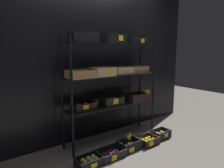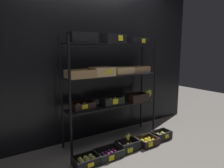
{
  "view_description": "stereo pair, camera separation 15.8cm",
  "coord_description": "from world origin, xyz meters",
  "px_view_note": "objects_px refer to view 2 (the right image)",
  "views": [
    {
      "loc": [
        -1.82,
        -2.48,
        1.41
      ],
      "look_at": [
        0.0,
        0.0,
        0.9
      ],
      "focal_mm": 32.85,
      "sensor_mm": 36.0,
      "label": 1
    },
    {
      "loc": [
        -1.69,
        -2.57,
        1.41
      ],
      "look_at": [
        0.0,
        0.0,
        0.9
      ],
      "focal_mm": 32.85,
      "sensor_mm": 36.0,
      "label": 2
    }
  ],
  "objects_px": {
    "crate_ground_kiwi": "(128,146)",
    "crate_ground_rightmost_pear": "(161,136)",
    "display_rack": "(113,74)",
    "crate_ground_pear": "(87,161)",
    "banana_bunch_loose": "(128,137)",
    "crate_ground_plum": "(108,154)",
    "crate_ground_lemon": "(147,142)"
  },
  "relations": [
    {
      "from": "display_rack",
      "to": "crate_ground_plum",
      "type": "xyz_separation_m",
      "value": [
        -0.34,
        -0.42,
        -1.01
      ]
    },
    {
      "from": "crate_ground_pear",
      "to": "crate_ground_rightmost_pear",
      "type": "xyz_separation_m",
      "value": [
        1.33,
        0.01,
        0.01
      ]
    },
    {
      "from": "crate_ground_pear",
      "to": "crate_ground_lemon",
      "type": "relative_size",
      "value": 1.09
    },
    {
      "from": "crate_ground_rightmost_pear",
      "to": "banana_bunch_loose",
      "type": "height_order",
      "value": "banana_bunch_loose"
    },
    {
      "from": "crate_ground_pear",
      "to": "crate_ground_rightmost_pear",
      "type": "distance_m",
      "value": 1.33
    },
    {
      "from": "crate_ground_lemon",
      "to": "display_rack",
      "type": "bearing_deg",
      "value": 128.17
    },
    {
      "from": "crate_ground_plum",
      "to": "banana_bunch_loose",
      "type": "bearing_deg",
      "value": 1.03
    },
    {
      "from": "crate_ground_plum",
      "to": "crate_ground_lemon",
      "type": "height_order",
      "value": "crate_ground_lemon"
    },
    {
      "from": "display_rack",
      "to": "crate_ground_rightmost_pear",
      "type": "distance_m",
      "value": 1.26
    },
    {
      "from": "display_rack",
      "to": "crate_ground_pear",
      "type": "height_order",
      "value": "display_rack"
    },
    {
      "from": "banana_bunch_loose",
      "to": "crate_ground_lemon",
      "type": "bearing_deg",
      "value": -4.2
    },
    {
      "from": "crate_ground_kiwi",
      "to": "crate_ground_lemon",
      "type": "distance_m",
      "value": 0.35
    },
    {
      "from": "display_rack",
      "to": "crate_ground_kiwi",
      "type": "distance_m",
      "value": 1.07
    },
    {
      "from": "crate_ground_kiwi",
      "to": "crate_ground_plum",
      "type": "bearing_deg",
      "value": -178.53
    },
    {
      "from": "crate_ground_plum",
      "to": "crate_ground_rightmost_pear",
      "type": "xyz_separation_m",
      "value": [
        1.01,
        0.01,
        0.02
      ]
    },
    {
      "from": "display_rack",
      "to": "crate_ground_lemon",
      "type": "relative_size",
      "value": 5.46
    },
    {
      "from": "crate_ground_lemon",
      "to": "crate_ground_rightmost_pear",
      "type": "bearing_deg",
      "value": 4.37
    },
    {
      "from": "crate_ground_pear",
      "to": "crate_ground_kiwi",
      "type": "distance_m",
      "value": 0.66
    },
    {
      "from": "crate_ground_rightmost_pear",
      "to": "crate_ground_pear",
      "type": "bearing_deg",
      "value": -179.51
    },
    {
      "from": "crate_ground_pear",
      "to": "banana_bunch_loose",
      "type": "height_order",
      "value": "banana_bunch_loose"
    },
    {
      "from": "crate_ground_kiwi",
      "to": "banana_bunch_loose",
      "type": "relative_size",
      "value": 2.6
    },
    {
      "from": "crate_ground_lemon",
      "to": "crate_ground_pear",
      "type": "bearing_deg",
      "value": 179.25
    },
    {
      "from": "crate_ground_lemon",
      "to": "crate_ground_rightmost_pear",
      "type": "relative_size",
      "value": 1.0
    },
    {
      "from": "display_rack",
      "to": "banana_bunch_loose",
      "type": "relative_size",
      "value": 13.46
    },
    {
      "from": "crate_ground_pear",
      "to": "crate_ground_plum",
      "type": "xyz_separation_m",
      "value": [
        0.33,
        0.01,
        -0.01
      ]
    },
    {
      "from": "crate_ground_pear",
      "to": "crate_ground_rightmost_pear",
      "type": "bearing_deg",
      "value": 0.49
    },
    {
      "from": "crate_ground_pear",
      "to": "banana_bunch_loose",
      "type": "xyz_separation_m",
      "value": [
        0.66,
        0.01,
        0.14
      ]
    },
    {
      "from": "crate_ground_pear",
      "to": "crate_ground_rightmost_pear",
      "type": "relative_size",
      "value": 1.09
    },
    {
      "from": "crate_ground_lemon",
      "to": "banana_bunch_loose",
      "type": "height_order",
      "value": "banana_bunch_loose"
    },
    {
      "from": "crate_ground_pear",
      "to": "crate_ground_lemon",
      "type": "xyz_separation_m",
      "value": [
        1.01,
        -0.01,
        -0.0
      ]
    },
    {
      "from": "display_rack",
      "to": "banana_bunch_loose",
      "type": "bearing_deg",
      "value": -90.64
    },
    {
      "from": "crate_ground_kiwi",
      "to": "crate_ground_rightmost_pear",
      "type": "height_order",
      "value": "crate_ground_kiwi"
    }
  ]
}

